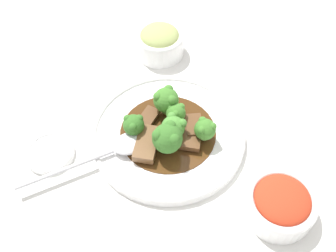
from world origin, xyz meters
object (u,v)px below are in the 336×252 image
at_px(side_bowl_kimchi, 280,203).
at_px(beef_strip_1, 147,119).
at_px(main_plate, 168,134).
at_px(beef_strip_2, 147,143).
at_px(beef_strip_3, 191,139).
at_px(serving_spoon, 122,147).
at_px(side_bowl_appetizer, 160,41).
at_px(beef_strip_0, 194,126).
at_px(broccoli_floret_3, 166,100).
at_px(broccoli_floret_0, 167,138).
at_px(sauce_dish, 50,153).
at_px(broccoli_floret_2, 134,125).
at_px(broccoli_floret_1, 175,126).
at_px(broccoli_floret_4, 205,129).
at_px(broccoli_floret_5, 176,113).

bearing_deg(side_bowl_kimchi, beef_strip_1, -170.00).
relative_size(main_plate, beef_strip_2, 3.55).
distance_m(beef_strip_1, beef_strip_3, 0.09).
relative_size(serving_spoon, side_bowl_appetizer, 2.29).
bearing_deg(side_bowl_appetizer, serving_spoon, -54.75).
bearing_deg(side_bowl_kimchi, serving_spoon, -154.49).
xyz_separation_m(beef_strip_3, side_bowl_appetizer, (-0.22, 0.12, 0.01)).
distance_m(main_plate, beef_strip_0, 0.05).
bearing_deg(broccoli_floret_3, main_plate, -37.13).
distance_m(broccoli_floret_0, side_bowl_kimchi, 0.20).
xyz_separation_m(beef_strip_2, side_bowl_appetizer, (-0.18, 0.18, 0.00)).
relative_size(beef_strip_3, sauce_dish, 0.69).
bearing_deg(broccoli_floret_2, sauce_dish, -118.24).
xyz_separation_m(broccoli_floret_0, broccoli_floret_1, (-0.02, 0.03, -0.01)).
bearing_deg(serving_spoon, broccoli_floret_4, 57.50).
xyz_separation_m(beef_strip_1, sauce_dish, (-0.06, -0.16, -0.02)).
bearing_deg(main_plate, beef_strip_2, -90.86).
relative_size(broccoli_floret_3, side_bowl_appetizer, 0.54).
bearing_deg(beef_strip_1, beef_strip_2, -40.13).
height_order(beef_strip_3, broccoli_floret_0, broccoli_floret_0).
bearing_deg(serving_spoon, main_plate, 73.92).
height_order(beef_strip_2, side_bowl_kimchi, side_bowl_kimchi).
bearing_deg(serving_spoon, broccoli_floret_3, 95.94).
bearing_deg(beef_strip_3, sauce_dish, -127.31).
bearing_deg(broccoli_floret_1, broccoli_floret_3, 154.56).
bearing_deg(side_bowl_appetizer, broccoli_floret_4, -23.03).
distance_m(beef_strip_3, broccoli_floret_5, 0.05).
bearing_deg(broccoli_floret_4, broccoli_floret_1, -140.39).
relative_size(beef_strip_2, sauce_dish, 0.93).
relative_size(broccoli_floret_2, sauce_dish, 0.50).
height_order(beef_strip_0, broccoli_floret_5, broccoli_floret_5).
distance_m(beef_strip_1, sauce_dish, 0.18).
relative_size(beef_strip_3, side_bowl_appetizer, 0.57).
bearing_deg(beef_strip_2, serving_spoon, -123.34).
xyz_separation_m(beef_strip_0, serving_spoon, (-0.05, -0.12, -0.00)).
bearing_deg(sauce_dish, beef_strip_1, 68.60).
bearing_deg(broccoli_floret_1, main_plate, -162.86).
height_order(beef_strip_3, side_bowl_appetizer, side_bowl_appetizer).
relative_size(beef_strip_0, broccoli_floret_5, 1.29).
bearing_deg(broccoli_floret_4, main_plate, -144.94).
xyz_separation_m(serving_spoon, side_bowl_kimchi, (0.24, 0.12, 0.00)).
relative_size(beef_strip_3, broccoli_floret_4, 1.30).
bearing_deg(beef_strip_3, broccoli_floret_0, -105.82).
bearing_deg(beef_strip_3, side_bowl_kimchi, 5.41).
bearing_deg(broccoli_floret_3, broccoli_floret_2, -90.65).
bearing_deg(broccoli_floret_4, beef_strip_3, -119.32).
distance_m(broccoli_floret_2, serving_spoon, 0.04).
xyz_separation_m(beef_strip_3, serving_spoon, (-0.07, -0.10, 0.00)).
bearing_deg(beef_strip_1, broccoli_floret_4, 27.70).
xyz_separation_m(broccoli_floret_4, sauce_dish, (-0.16, -0.21, -0.04)).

